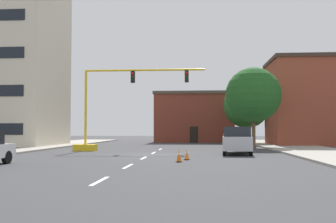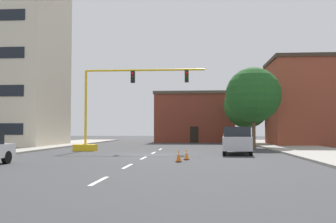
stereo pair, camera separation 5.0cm
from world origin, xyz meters
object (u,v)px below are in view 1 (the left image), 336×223
(pickup_truck_silver, at_px, (237,141))
(traffic_cone_roadside_a, at_px, (179,156))
(tree_right_far, at_px, (247,105))
(traffic_cone_roadside_b, at_px, (187,155))
(traffic_signal_gantry, at_px, (103,123))
(tree_right_mid, at_px, (253,95))

(pickup_truck_silver, distance_m, traffic_cone_roadside_a, 8.29)
(tree_right_far, xyz_separation_m, traffic_cone_roadside_b, (-6.71, -26.10, -4.50))
(traffic_signal_gantry, distance_m, tree_right_far, 22.26)
(tree_right_far, distance_m, tree_right_mid, 10.77)
(tree_right_mid, distance_m, pickup_truck_silver, 10.84)
(tree_right_mid, bearing_deg, traffic_cone_roadside_a, -110.81)
(tree_right_far, xyz_separation_m, traffic_cone_roadside_a, (-7.10, -27.69, -4.48))
(traffic_signal_gantry, xyz_separation_m, traffic_cone_roadside_a, (6.86, -10.53, -2.02))
(traffic_signal_gantry, height_order, tree_right_mid, tree_right_mid)
(traffic_signal_gantry, xyz_separation_m, tree_right_mid, (13.31, 6.42, 2.81))
(tree_right_mid, height_order, traffic_cone_roadside_a, tree_right_mid)
(tree_right_mid, bearing_deg, traffic_cone_roadside_b, -111.51)
(traffic_signal_gantry, relative_size, tree_right_far, 1.42)
(pickup_truck_silver, xyz_separation_m, traffic_cone_roadside_b, (-3.52, -5.69, -0.66))
(traffic_signal_gantry, relative_size, traffic_cone_roadside_a, 15.90)
(traffic_signal_gantry, height_order, traffic_cone_roadside_a, traffic_signal_gantry)
(traffic_cone_roadside_b, bearing_deg, tree_right_mid, 68.49)
(tree_right_mid, xyz_separation_m, traffic_cone_roadside_b, (-6.05, -15.36, -4.85))
(traffic_cone_roadside_b, bearing_deg, tree_right_far, 75.57)
(tree_right_far, bearing_deg, traffic_cone_roadside_a, -104.38)
(tree_right_far, height_order, traffic_cone_roadside_b, tree_right_far)
(traffic_cone_roadside_a, bearing_deg, traffic_cone_roadside_b, 76.33)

